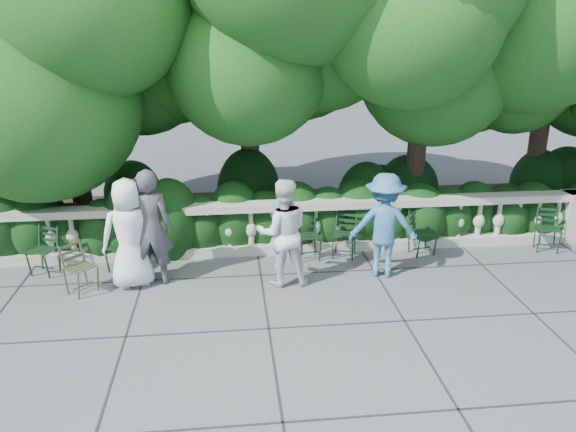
{
  "coord_description": "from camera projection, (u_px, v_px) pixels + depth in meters",
  "views": [
    {
      "loc": [
        -0.99,
        -8.03,
        4.15
      ],
      "look_at": [
        0.0,
        1.0,
        1.0
      ],
      "focal_mm": 35.0,
      "sensor_mm": 36.0,
      "label": 1
    }
  ],
  "objects": [
    {
      "name": "person_woman_grey",
      "position": [
        150.0,
        228.0,
        9.11
      ],
      "size": [
        0.72,
        0.48,
        1.97
      ],
      "primitive_type": "imported",
      "rotation": [
        0.0,
        0.0,
        3.14
      ],
      "color": "#3E3E43",
      "rests_on": "ground"
    },
    {
      "name": "chair_f",
      "position": [
        547.0,
        253.0,
        10.62
      ],
      "size": [
        0.56,
        0.59,
        0.84
      ],
      "primitive_type": null,
      "rotation": [
        0.0,
        0.0,
        -0.29
      ],
      "color": "black",
      "rests_on": "ground"
    },
    {
      "name": "chair_weathered",
      "position": [
        89.0,
        295.0,
        9.02
      ],
      "size": [
        0.65,
        0.65,
        0.84
      ],
      "primitive_type": null,
      "rotation": [
        0.0,
        0.0,
        0.84
      ],
      "color": "black",
      "rests_on": "ground"
    },
    {
      "name": "person_casual_man",
      "position": [
        283.0,
        233.0,
        9.14
      ],
      "size": [
        0.9,
        0.71,
        1.8
      ],
      "primitive_type": "imported",
      "rotation": [
        0.0,
        0.0,
        3.17
      ],
      "color": "silver",
      "rests_on": "ground"
    },
    {
      "name": "ground",
      "position": [
        295.0,
        295.0,
        9.0
      ],
      "size": [
        90.0,
        90.0,
        0.0
      ],
      "primitive_type": "plane",
      "color": "#4C4E53",
      "rests_on": "ground"
    },
    {
      "name": "chair_d",
      "position": [
        425.0,
        257.0,
        10.47
      ],
      "size": [
        0.54,
        0.57,
        0.84
      ],
      "primitive_type": null,
      "rotation": [
        0.0,
        0.0,
        0.22
      ],
      "color": "black",
      "rests_on": "ground"
    },
    {
      "name": "shrub_hedge",
      "position": [
        278.0,
        230.0,
        11.82
      ],
      "size": [
        15.0,
        2.6,
        1.7
      ],
      "primitive_type": null,
      "color": "black",
      "rests_on": "ground"
    },
    {
      "name": "chair_e",
      "position": [
        310.0,
        262.0,
        10.26
      ],
      "size": [
        0.5,
        0.53,
        0.84
      ],
      "primitive_type": null,
      "rotation": [
        0.0,
        0.0,
        0.13
      ],
      "color": "black",
      "rests_on": "ground"
    },
    {
      "name": "chair_a",
      "position": [
        118.0,
        274.0,
        9.75
      ],
      "size": [
        0.61,
        0.63,
        0.84
      ],
      "primitive_type": null,
      "rotation": [
        0.0,
        0.0,
        -0.49
      ],
      "color": "black",
      "rests_on": "ground"
    },
    {
      "name": "chair_c",
      "position": [
        342.0,
        260.0,
        10.33
      ],
      "size": [
        0.58,
        0.6,
        0.84
      ],
      "primitive_type": null,
      "rotation": [
        0.0,
        0.0,
        -0.35
      ],
      "color": "black",
      "rests_on": "ground"
    },
    {
      "name": "person_businessman",
      "position": [
        130.0,
        234.0,
        9.06
      ],
      "size": [
        1.01,
        0.79,
        1.83
      ],
      "primitive_type": "imported",
      "rotation": [
        0.0,
        0.0,
        3.4
      ],
      "color": "white",
      "rests_on": "ground"
    },
    {
      "name": "chair_b",
      "position": [
        41.0,
        277.0,
        9.63
      ],
      "size": [
        0.59,
        0.61,
        0.84
      ],
      "primitive_type": null,
      "rotation": [
        0.0,
        0.0,
        -0.38
      ],
      "color": "black",
      "rests_on": "ground"
    },
    {
      "name": "tree_canopy",
      "position": [
        311.0,
        32.0,
        10.78
      ],
      "size": [
        15.04,
        6.52,
        6.78
      ],
      "color": "#3F3023",
      "rests_on": "ground"
    },
    {
      "name": "person_older_blue",
      "position": [
        384.0,
        225.0,
        9.46
      ],
      "size": [
        1.29,
        0.93,
        1.81
      ],
      "primitive_type": "imported",
      "rotation": [
        0.0,
        0.0,
        2.9
      ],
      "color": "#306690",
      "rests_on": "ground"
    },
    {
      "name": "balustrade",
      "position": [
        283.0,
        228.0,
        10.54
      ],
      "size": [
        12.0,
        0.44,
        1.0
      ],
      "color": "#9E998E",
      "rests_on": "ground"
    }
  ]
}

